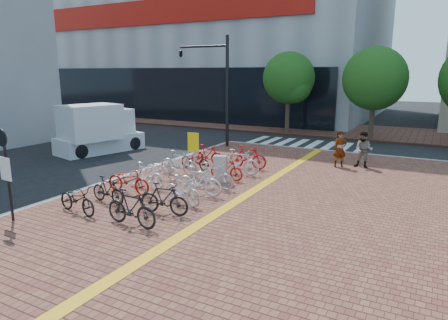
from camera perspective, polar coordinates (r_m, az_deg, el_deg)
The scene contains 30 objects.
ground at distance 14.40m, azimuth -7.20°, elevation -6.37°, with size 120.00×120.00×0.00m, color black.
sidewalk at distance 9.07m, azimuth -10.17°, elevation -17.87°, with size 14.00×34.00×0.15m, color brown.
tactile_strip at distance 9.62m, azimuth -15.05°, elevation -15.70°, with size 0.40×34.00×0.01m, color #ECA515.
kerb_north at distance 24.02m, azimuth 15.81°, elevation 1.07°, with size 14.00×0.25×0.15m, color gray.
far_sidewalk at distance 33.34m, azimuth 14.22°, elevation 4.24°, with size 70.00×8.00×0.15m, color brown.
crosswalk at distance 26.55m, azimuth 11.50°, elevation 2.19°, with size 7.50×4.00×0.01m.
street_trees at distance 28.66m, azimuth 22.81°, elevation 10.46°, with size 16.20×4.60×6.35m.
bike_0 at distance 13.75m, azimuth -20.25°, elevation -5.27°, with size 0.62×1.78×0.94m, color black.
bike_1 at distance 14.44m, azimuth -16.27°, elevation -4.13°, with size 0.45×1.58×0.95m, color black.
bike_2 at distance 15.42m, azimuth -13.48°, elevation -2.83°, with size 0.67×1.91×1.00m, color #9F100B.
bike_3 at distance 15.93m, azimuth -11.09°, elevation -2.17°, with size 0.49×1.72×1.03m, color white.
bike_4 at distance 17.11m, azimuth -8.88°, elevation -1.27°, with size 0.61×1.75×0.92m, color silver.
bike_5 at distance 17.75m, azimuth -6.48°, elevation -0.40°, with size 0.52×1.83×1.10m, color #A9A9AD.
bike_6 at distance 18.81m, azimuth -4.17°, elevation 0.01°, with size 0.57×1.64×0.86m, color black.
bike_7 at distance 19.65m, azimuth -2.40°, elevation 0.78°, with size 0.47×1.66×1.00m, color red.
bike_8 at distance 12.14m, azimuth -13.13°, elevation -6.69°, with size 0.52×1.86×1.12m, color black.
bike_9 at distance 12.94m, azimuth -8.58°, elevation -5.49°, with size 0.49×1.73×1.04m, color black.
bike_10 at distance 13.81m, azimuth -6.00°, elevation -4.31°, with size 0.48×1.69×1.01m, color silver.
bike_11 at distance 14.73m, azimuth -3.62°, elevation -3.03°, with size 0.52×1.83×1.10m, color silver.
bike_12 at distance 15.52m, azimuth -1.61°, elevation -2.30°, with size 0.49×1.74×1.04m, color #ACACB0.
bike_13 at distance 16.84m, azimuth 0.34°, elevation -1.31°, with size 0.44×1.55×0.93m, color #B2160C.
bike_14 at distance 17.69m, azimuth 2.07°, elevation -0.29°, with size 0.54×1.90×1.14m, color silver.
bike_15 at distance 18.84m, azimuth 3.40°, elevation 0.42°, with size 0.52×1.83×1.10m, color red.
pedestrian_a at distance 19.83m, azimuth 16.23°, elevation 1.47°, with size 0.63×0.41×1.73m, color gray.
pedestrian_b at distance 20.05m, azimuth 19.33°, elevation 1.37°, with size 0.84×0.65×1.73m, color #4C5261.
utility_box at distance 16.44m, azimuth -0.51°, elevation -1.30°, with size 0.52×0.38×1.13m, color #ACACB1.
yellow_sign at distance 17.26m, azimuth -4.37°, elevation 1.95°, with size 0.52×0.14×1.93m.
notice_sign at distance 13.55m, azimuth -28.76°, elevation -0.49°, with size 0.53×0.14×2.86m.
traffic_light_pole at distance 25.01m, azimuth -2.70°, elevation 12.62°, with size 3.54×1.36×6.59m.
box_truck at distance 24.57m, azimuth -17.56°, elevation 4.19°, with size 3.25×5.26×2.83m.
Camera 1 is at (7.99, -11.05, 4.63)m, focal length 32.00 mm.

